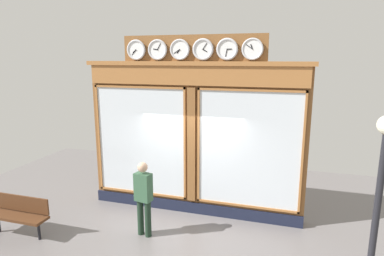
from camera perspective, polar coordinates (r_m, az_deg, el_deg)
The scene contains 4 objects.
shop_facade at distance 8.08m, azimuth 0.25°, elevation -1.52°, with size 5.49×0.42×4.37m.
pedestrian at distance 7.33m, azimuth -8.42°, elevation -11.57°, with size 0.40×0.28×1.69m.
street_lamp at distance 5.50m, azimuth 29.87°, elevation -8.41°, with size 0.28×0.28×3.08m.
street_bench at distance 8.38m, azimuth -27.83°, elevation -12.84°, with size 1.40×0.40×0.87m.
Camera 1 is at (-2.25, 7.40, 3.85)m, focal length 30.72 mm.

